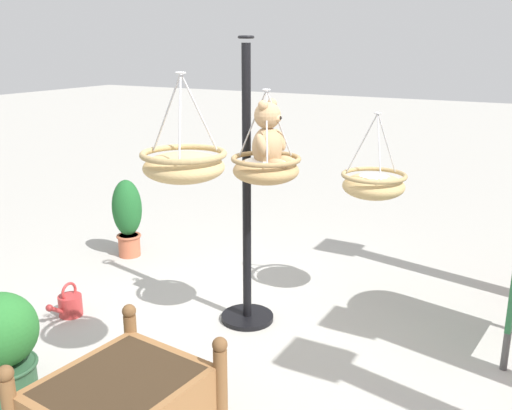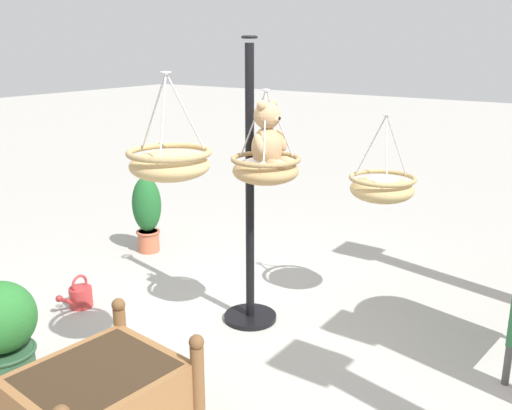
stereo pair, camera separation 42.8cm
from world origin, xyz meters
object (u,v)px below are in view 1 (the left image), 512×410
Objects in this scene: hanging_basket_left_high at (374,184)px; hanging_basket_right_low at (184,165)px; hanging_basket_with_teddy at (266,168)px; watering_can at (69,305)px; potted_plant_fern_front at (127,215)px; potted_plant_tall_leafy at (2,342)px; teddy_bear at (269,139)px; display_pole_central at (247,241)px.

hanging_basket_right_low is at bearing -16.22° from hanging_basket_left_high.
watering_can is at bearing -72.13° from hanging_basket_with_teddy.
potted_plant_tall_leafy is at bearing 22.76° from potted_plant_fern_front.
teddy_bear is (-0.00, 0.02, 0.22)m from hanging_basket_with_teddy.
hanging_basket_with_teddy is 1.09m from hanging_basket_left_high.
watering_can is (0.52, -1.62, -1.26)m from hanging_basket_with_teddy.
potted_plant_tall_leafy is (0.53, -1.12, -1.20)m from hanging_basket_right_low.
potted_plant_fern_front is at bearing -109.87° from display_pole_central.
hanging_basket_with_teddy is 1.97× the size of watering_can.
hanging_basket_right_low reaches higher than hanging_basket_left_high.
hanging_basket_right_low is (1.00, -0.04, -0.01)m from teddy_bear.
hanging_basket_with_teddy is (0.15, 0.25, 0.66)m from display_pole_central.
hanging_basket_with_teddy reaches higher than potted_plant_tall_leafy.
hanging_basket_left_high is (-0.91, 0.52, -0.47)m from teddy_bear.
potted_plant_tall_leafy is (2.36, 0.99, -0.08)m from potted_plant_fern_front.
watering_can is (-0.48, -1.60, -1.47)m from hanging_basket_right_low.
hanging_basket_right_low reaches higher than hanging_basket_with_teddy.
teddy_bear is 2.27m from watering_can.
potted_plant_tall_leafy is at bearing 25.67° from watering_can.
teddy_bear is (0.15, 0.27, 0.88)m from display_pole_central.
hanging_basket_right_low is (1.00, -0.01, 0.21)m from hanging_basket_with_teddy.
potted_plant_fern_front is 1.48m from watering_can.
display_pole_central is 4.61× the size of teddy_bear.
teddy_bear reaches higher than watering_can.
display_pole_central is 3.18× the size of hanging_basket_left_high.
hanging_basket_left_high is (-0.91, 0.54, -0.26)m from hanging_basket_with_teddy.
hanging_basket_left_high is 2.05m from hanging_basket_right_low.
watering_can is at bearing -154.33° from potted_plant_tall_leafy.
hanging_basket_left_high is 2.78m from watering_can.
potted_plant_fern_front is at bearing -88.09° from hanging_basket_left_high.
potted_plant_tall_leafy is at bearing -36.97° from teddy_bear.
hanging_basket_with_teddy is at bearing 179.22° from hanging_basket_right_low.
hanging_basket_right_low is 3.00m from potted_plant_fern_front.
hanging_basket_left_high is 3.05m from potted_plant_tall_leafy.
display_pole_central is at bearing -120.96° from hanging_basket_with_teddy.
hanging_basket_left_high is at bearing 150.42° from teddy_bear.
teddy_bear is at bearing 177.86° from hanging_basket_right_low.
teddy_bear is 0.59× the size of potted_plant_fern_front.
display_pole_central is 1.64m from watering_can.
display_pole_central reaches higher than teddy_bear.
watering_can is at bearing -106.57° from hanging_basket_right_low.
hanging_basket_right_low is 0.88× the size of potted_plant_tall_leafy.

